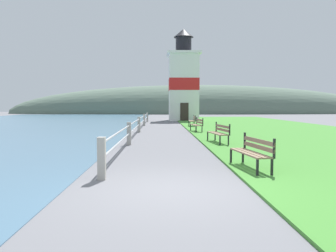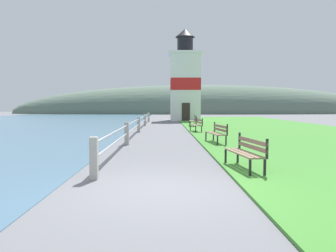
% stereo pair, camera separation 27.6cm
% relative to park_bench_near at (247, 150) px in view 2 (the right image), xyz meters
% --- Properties ---
extents(ground_plane, '(160.00, 160.00, 0.00)m').
position_rel_park_bench_near_xyz_m(ground_plane, '(-2.26, -2.01, -0.54)').
color(ground_plane, slate).
extents(grass_verge, '(12.00, 48.97, 0.06)m').
position_rel_park_bench_near_xyz_m(grass_verge, '(5.42, 14.31, -0.51)').
color(grass_verge, '#428433').
rests_on(grass_verge, ground_plane).
extents(seawall_railing, '(0.18, 26.93, 1.00)m').
position_rel_park_bench_near_xyz_m(seawall_railing, '(-3.83, 12.36, 0.06)').
color(seawall_railing, '#A8A399').
rests_on(seawall_railing, ground_plane).
extents(park_bench_near, '(0.72, 1.89, 0.94)m').
position_rel_park_bench_near_xyz_m(park_bench_near, '(0.00, 0.00, 0.00)').
color(park_bench_near, '#846B51').
rests_on(park_bench_near, ground_plane).
extents(park_bench_midway, '(0.72, 2.01, 0.94)m').
position_rel_park_bench_near_xyz_m(park_bench_midway, '(0.20, 6.05, 0.00)').
color(park_bench_midway, '#846B51').
rests_on(park_bench_midway, ground_plane).
extents(park_bench_far, '(0.68, 1.71, 0.94)m').
position_rel_park_bench_near_xyz_m(park_bench_far, '(-0.08, 12.35, -0.00)').
color(park_bench_far, '#846B51').
rests_on(park_bench_far, ground_plane).
extents(park_bench_by_lighthouse, '(0.51, 1.61, 0.94)m').
position_rel_park_bench_near_xyz_m(park_bench_by_lighthouse, '(0.16, 17.68, -0.00)').
color(park_bench_by_lighthouse, '#846B51').
rests_on(park_bench_by_lighthouse, ground_plane).
extents(lighthouse, '(3.73, 3.73, 10.32)m').
position_rel_park_bench_near_xyz_m(lighthouse, '(0.17, 28.71, 3.85)').
color(lighthouse, white).
rests_on(lighthouse, ground_plane).
extents(distant_hillside, '(80.00, 16.00, 12.00)m').
position_rel_park_bench_near_xyz_m(distant_hillside, '(5.74, 60.63, -0.54)').
color(distant_hillside, '#566B5B').
rests_on(distant_hillside, ground_plane).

